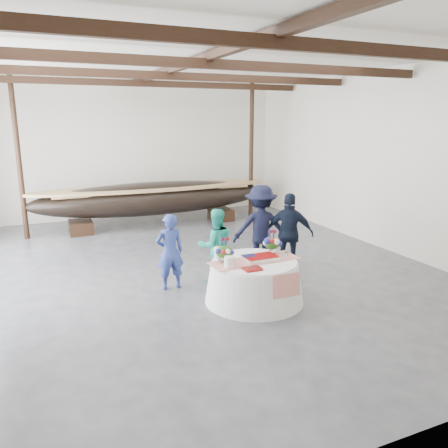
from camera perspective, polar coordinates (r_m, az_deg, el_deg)
name	(u,v)px	position (r m, az deg, el deg)	size (l,w,h in m)	color
floor	(194,267)	(9.95, -3.88, -5.66)	(10.00, 12.00, 0.01)	#3D3D42
wall_back	(134,150)	(15.22, -11.67, 9.47)	(10.00, 0.02, 4.50)	silver
wall_front	(409,234)	(4.33, 23.06, -1.19)	(10.00, 0.02, 4.50)	silver
wall_right	(376,159)	(12.04, 19.21, 7.97)	(0.02, 12.00, 4.50)	silver
ceiling	(191,56)	(9.47, -4.35, 21.00)	(10.00, 12.00, 0.01)	white
pavilion_structure	(180,85)	(10.11, -5.72, 17.66)	(9.80, 11.76, 4.50)	black
longboat_display	(154,198)	(13.65, -9.08, 3.35)	(7.41, 1.48, 1.39)	black
banquet_table	(254,281)	(8.06, 3.96, -7.41)	(1.81, 1.81, 0.78)	white
tabletop_items	(249,251)	(7.97, 3.24, -3.58)	(1.70, 0.95, 0.40)	red
guest_woman_blue	(170,252)	(8.56, -7.08, -3.62)	(0.55, 0.36, 1.51)	navy
guest_woman_teal	(216,246)	(8.87, -1.07, -2.84)	(0.74, 0.58, 1.53)	#22B094
guest_man_left	(261,228)	(9.62, 4.81, -0.49)	(1.22, 0.70, 1.88)	black
guest_man_right	(290,233)	(9.50, 8.55, -1.20)	(1.02, 0.43, 1.74)	black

